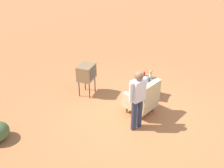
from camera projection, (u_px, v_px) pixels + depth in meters
ground_plane at (138, 116)px, 6.95m from camera, size 60.00×60.00×0.00m
armchair at (143, 99)px, 6.82m from camera, size 0.98×1.00×1.06m
side_table at (146, 82)px, 7.64m from camera, size 0.56×0.56×0.63m
tv_on_stand at (87, 73)px, 7.66m from camera, size 0.61×0.47×1.03m
person_standing at (138, 97)px, 6.03m from camera, size 0.51×0.37×1.64m
soda_can_red at (144, 74)px, 7.80m from camera, size 0.07×0.07×0.12m
soda_can_blue at (149, 79)px, 7.44m from camera, size 0.07×0.07×0.12m
flower_vase at (151, 74)px, 7.59m from camera, size 0.14×0.10×0.27m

